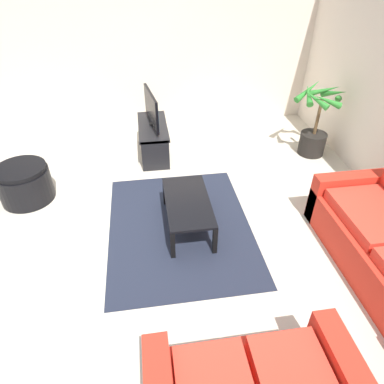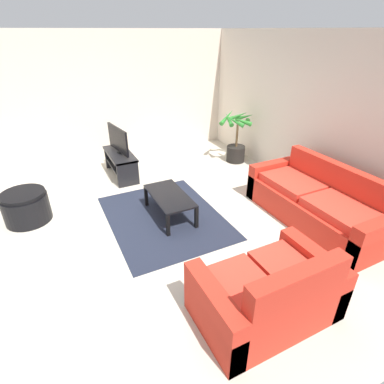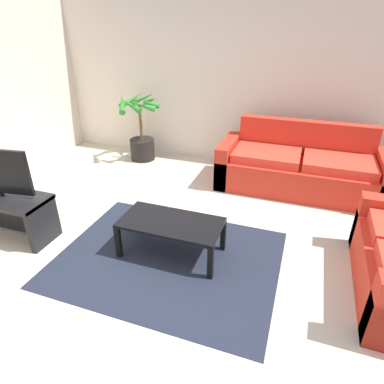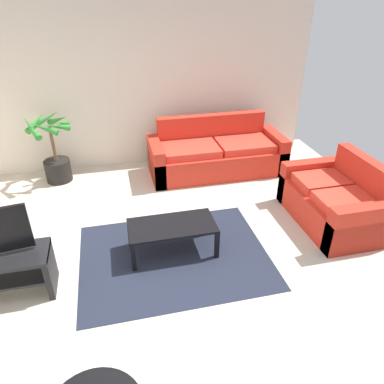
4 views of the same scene
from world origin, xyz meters
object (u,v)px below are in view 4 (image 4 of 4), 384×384
couch_main (216,155)px  potted_palm (55,155)px  coffee_table (172,228)px  couch_loveseat (335,202)px

couch_main → potted_palm: (-2.62, 0.26, 0.15)m
coffee_table → potted_palm: (-1.49, 2.24, 0.12)m
couch_loveseat → potted_palm: 4.28m
couch_main → potted_palm: size_ratio=2.00×
couch_main → couch_loveseat: 2.14m
potted_palm → coffee_table: bearing=-56.4°
couch_main → couch_loveseat: (1.10, -1.83, -0.01)m
couch_main → potted_palm: bearing=174.3°
coffee_table → potted_palm: 2.69m
couch_main → potted_palm: 2.64m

